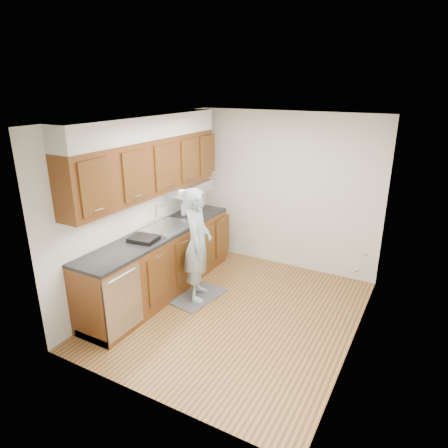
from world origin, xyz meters
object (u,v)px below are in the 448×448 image
person (197,237)px  steel_can (191,215)px  soap_bottle_b (198,211)px  soda_can (197,215)px  soap_bottle_c (187,210)px  dish_rack (144,239)px  soap_bottle_a (184,207)px

person → steel_can: 0.71m
soap_bottle_b → person: bearing=-58.8°
soda_can → steel_can: size_ratio=1.09×
soap_bottle_c → soda_can: 0.26m
soap_bottle_b → dish_rack: bearing=-94.9°
person → dish_rack: 0.71m
soap_bottle_b → steel_can: soap_bottle_b is taller
soap_bottle_a → steel_can: bearing=-28.5°
person → steel_can: (-0.45, 0.55, 0.08)m
soap_bottle_c → soda_can: size_ratio=1.39×
person → soap_bottle_c: person is taller
soap_bottle_a → dish_rack: (0.14, -1.15, -0.11)m
steel_can → soap_bottle_b: bearing=71.8°
soap_bottle_a → soda_can: bearing=-12.0°
soap_bottle_b → dish_rack: size_ratio=0.60×
soap_bottle_b → soap_bottle_c: 0.21m
soap_bottle_b → soap_bottle_a: bearing=-175.1°
dish_rack → soap_bottle_c: bearing=89.1°
person → steel_can: bearing=14.6°
soap_bottle_a → soda_can: (0.28, -0.06, -0.07)m
person → soap_bottle_a: (-0.66, 0.66, 0.16)m
person → soda_can: 0.71m
soap_bottle_c → steel_can: soap_bottle_c is taller
soap_bottle_c → soap_bottle_a: bearing=-142.5°
steel_can → person: bearing=-50.3°
soap_bottle_a → dish_rack: 1.17m
dish_rack → soap_bottle_a: bearing=90.9°
steel_can → dish_rack: bearing=-93.2°
soap_bottle_a → soap_bottle_b: soap_bottle_a is taller
soap_bottle_a → soda_can: soap_bottle_a is taller
person → soda_can: size_ratio=14.32×
soap_bottle_a → dish_rack: size_ratio=0.79×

